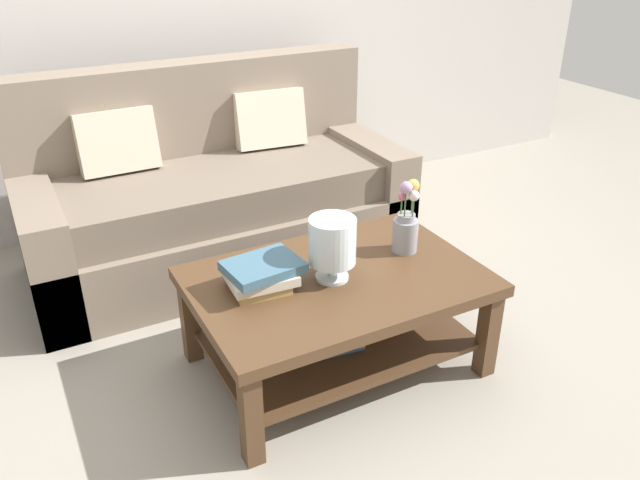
{
  "coord_description": "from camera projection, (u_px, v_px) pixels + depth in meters",
  "views": [
    {
      "loc": [
        -1.15,
        -2.28,
        1.78
      ],
      "look_at": [
        -0.02,
        -0.15,
        0.55
      ],
      "focal_mm": 36.06,
      "sensor_mm": 36.0,
      "label": 1
    }
  ],
  "objects": [
    {
      "name": "couch",
      "position": [
        215.0,
        198.0,
        3.56
      ],
      "size": [
        2.03,
        0.9,
        1.06
      ],
      "color": "#7A6B5B",
      "rests_on": "ground"
    },
    {
      "name": "glass_hurricane_vase",
      "position": [
        332.0,
        243.0,
        2.54
      ],
      "size": [
        0.19,
        0.19,
        0.27
      ],
      "color": "silver",
      "rests_on": "coffee_table"
    },
    {
      "name": "ground_plane",
      "position": [
        309.0,
        328.0,
        3.08
      ],
      "size": [
        10.0,
        10.0,
        0.0
      ],
      "primitive_type": "plane",
      "color": "gray"
    },
    {
      "name": "flower_pitcher",
      "position": [
        406.0,
        225.0,
        2.78
      ],
      "size": [
        0.11,
        0.11,
        0.34
      ],
      "color": "gray",
      "rests_on": "coffee_table"
    },
    {
      "name": "coffee_table",
      "position": [
        336.0,
        303.0,
        2.69
      ],
      "size": [
        1.18,
        0.8,
        0.45
      ],
      "color": "#4C331E",
      "rests_on": "ground"
    },
    {
      "name": "book_stack_main",
      "position": [
        261.0,
        274.0,
        2.53
      ],
      "size": [
        0.31,
        0.25,
        0.11
      ],
      "color": "tan",
      "rests_on": "coffee_table"
    }
  ]
}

